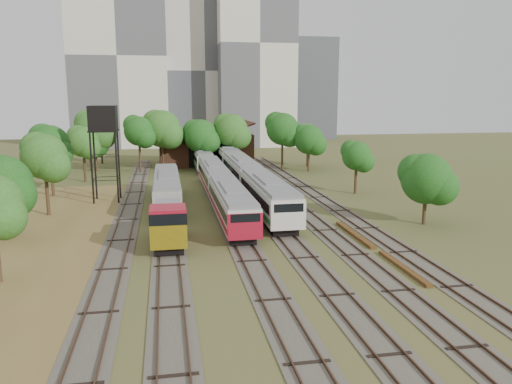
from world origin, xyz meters
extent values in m
plane|color=#475123|center=(0.00, 0.00, 0.00)|extent=(240.00, 240.00, 0.00)
cube|color=brown|center=(-18.00, 8.00, 0.02)|extent=(14.00, 60.00, 0.04)
cube|color=#4C473D|center=(-12.00, 25.00, 0.03)|extent=(2.60, 80.00, 0.06)
cube|color=#472D1E|center=(-12.72, 25.00, 0.12)|extent=(0.08, 80.00, 0.14)
cube|color=#472D1E|center=(-11.28, 25.00, 0.12)|extent=(0.08, 80.00, 0.14)
cube|color=#4C473D|center=(-8.00, 25.00, 0.03)|extent=(2.60, 80.00, 0.06)
cube|color=#472D1E|center=(-8.72, 25.00, 0.12)|extent=(0.08, 80.00, 0.14)
cube|color=#472D1E|center=(-7.28, 25.00, 0.12)|extent=(0.08, 80.00, 0.14)
cube|color=#4C473D|center=(-2.00, 25.00, 0.03)|extent=(2.60, 80.00, 0.06)
cube|color=#472D1E|center=(-2.72, 25.00, 0.12)|extent=(0.08, 80.00, 0.14)
cube|color=#472D1E|center=(-1.28, 25.00, 0.12)|extent=(0.08, 80.00, 0.14)
cube|color=#4C473D|center=(2.00, 25.00, 0.03)|extent=(2.60, 80.00, 0.06)
cube|color=#472D1E|center=(1.28, 25.00, 0.12)|extent=(0.08, 80.00, 0.14)
cube|color=#472D1E|center=(2.72, 25.00, 0.12)|extent=(0.08, 80.00, 0.14)
cube|color=#4C473D|center=(6.00, 25.00, 0.03)|extent=(2.60, 80.00, 0.06)
cube|color=#472D1E|center=(5.28, 25.00, 0.12)|extent=(0.08, 80.00, 0.14)
cube|color=#472D1E|center=(6.72, 25.00, 0.12)|extent=(0.08, 80.00, 0.14)
cube|color=#4C473D|center=(10.00, 25.00, 0.03)|extent=(2.60, 80.00, 0.06)
cube|color=#472D1E|center=(9.28, 25.00, 0.12)|extent=(0.08, 80.00, 0.14)
cube|color=#472D1E|center=(10.72, 25.00, 0.12)|extent=(0.08, 80.00, 0.14)
cube|color=black|center=(-2.00, 14.81, 0.38)|extent=(2.11, 15.64, 0.77)
cube|color=beige|center=(-2.00, 14.81, 1.96)|extent=(2.78, 17.00, 2.40)
cube|color=black|center=(-2.00, 14.81, 2.25)|extent=(2.84, 15.64, 0.81)
cube|color=slate|center=(-2.00, 14.81, 3.34)|extent=(2.56, 16.66, 0.35)
cube|color=maroon|center=(-2.00, 14.81, 1.29)|extent=(2.84, 16.66, 0.43)
cube|color=maroon|center=(-2.00, 6.36, 1.84)|extent=(2.82, 0.25, 2.16)
cube|color=black|center=(-2.00, 32.31, 0.38)|extent=(2.11, 15.64, 0.77)
cube|color=beige|center=(-2.00, 32.31, 1.96)|extent=(2.78, 17.00, 2.40)
cube|color=black|center=(-2.00, 32.31, 2.25)|extent=(2.84, 15.64, 0.81)
cube|color=slate|center=(-2.00, 32.31, 3.34)|extent=(2.56, 16.66, 0.35)
cube|color=maroon|center=(-2.00, 32.31, 1.29)|extent=(2.84, 16.66, 0.43)
cube|color=black|center=(2.00, 16.78, 0.42)|extent=(2.28, 15.64, 0.83)
cube|color=beige|center=(2.00, 16.78, 2.13)|extent=(3.01, 17.00, 2.59)
cube|color=black|center=(2.00, 16.78, 2.44)|extent=(3.07, 15.64, 0.88)
cube|color=slate|center=(2.00, 16.78, 3.61)|extent=(2.77, 16.66, 0.37)
cube|color=#1C7136|center=(2.00, 16.78, 1.40)|extent=(3.07, 16.66, 0.47)
cube|color=beige|center=(2.00, 8.33, 2.00)|extent=(3.05, 0.25, 2.34)
cube|color=black|center=(2.00, 34.28, 0.42)|extent=(2.28, 15.64, 0.83)
cube|color=beige|center=(2.00, 34.28, 2.13)|extent=(3.01, 17.00, 2.59)
cube|color=black|center=(2.00, 34.28, 2.44)|extent=(3.07, 15.64, 0.88)
cube|color=slate|center=(2.00, 34.28, 3.61)|extent=(2.77, 16.66, 0.37)
cube|color=#1C7136|center=(2.00, 34.28, 1.40)|extent=(3.07, 16.66, 0.47)
cube|color=black|center=(2.00, 51.78, 0.42)|extent=(2.28, 15.64, 0.83)
cube|color=beige|center=(2.00, 51.78, 2.13)|extent=(3.01, 17.00, 2.59)
cube|color=black|center=(2.00, 51.78, 2.44)|extent=(3.07, 15.64, 0.88)
cube|color=slate|center=(2.00, 51.78, 3.61)|extent=(2.77, 16.66, 0.37)
cube|color=#1C7136|center=(2.00, 51.78, 1.40)|extent=(3.07, 16.66, 0.47)
cube|color=black|center=(-2.00, 51.85, 0.36)|extent=(2.00, 14.72, 0.73)
cube|color=beige|center=(-2.00, 51.85, 1.86)|extent=(2.63, 16.00, 2.27)
cube|color=black|center=(-2.00, 51.85, 2.13)|extent=(2.69, 14.72, 0.77)
cube|color=slate|center=(-2.00, 51.85, 3.16)|extent=(2.42, 15.68, 0.33)
cube|color=#1C7136|center=(-2.00, 51.85, 1.22)|extent=(2.69, 15.68, 0.41)
cube|color=beige|center=(-2.00, 43.90, 1.75)|extent=(2.67, 0.25, 2.04)
cube|color=black|center=(-8.00, 8.97, 0.46)|extent=(2.24, 7.20, 0.92)
cube|color=maroon|center=(-8.00, 9.77, 1.68)|extent=(2.55, 4.40, 1.53)
cube|color=maroon|center=(-8.00, 6.37, 2.30)|extent=(2.76, 2.65, 2.76)
cube|color=black|center=(-8.00, 6.37, 2.96)|extent=(2.81, 2.70, 0.92)
cube|color=gold|center=(-8.00, 5.02, 1.63)|extent=(2.76, 0.20, 1.84)
cube|color=gold|center=(-8.00, 12.92, 1.63)|extent=(2.76, 0.20, 1.84)
cube|color=slate|center=(-8.00, 8.97, 3.37)|extent=(2.04, 3.60, 0.20)
cube|color=black|center=(-8.00, 24.14, 0.38)|extent=(2.11, 16.56, 0.77)
cube|color=gray|center=(-8.00, 24.14, 1.97)|extent=(2.78, 18.00, 2.40)
cube|color=black|center=(-8.00, 24.14, 2.25)|extent=(2.84, 16.56, 0.82)
cube|color=slate|center=(-8.00, 24.14, 3.34)|extent=(2.56, 17.64, 0.35)
cylinder|color=black|center=(-16.18, 26.17, 4.02)|extent=(0.20, 0.20, 8.05)
cylinder|color=black|center=(-13.46, 26.17, 4.02)|extent=(0.20, 0.20, 8.05)
cylinder|color=black|center=(-16.18, 28.89, 4.02)|extent=(0.20, 0.20, 8.05)
cylinder|color=black|center=(-13.46, 28.89, 4.02)|extent=(0.20, 0.20, 8.05)
cube|color=black|center=(-14.82, 27.53, 8.15)|extent=(3.17, 3.17, 0.20)
cube|color=black|center=(-14.82, 27.53, 9.60)|extent=(3.02, 3.02, 2.72)
cube|color=brown|center=(8.00, 8.37, 0.14)|extent=(0.54, 8.14, 0.27)
cube|color=brown|center=(8.20, -0.33, 0.12)|extent=(0.46, 7.28, 0.24)
cube|color=#351E13|center=(-1.00, 58.00, 2.75)|extent=(16.00, 11.00, 5.50)
cube|color=#351E13|center=(-5.00, 58.00, 6.10)|extent=(8.45, 11.55, 2.96)
cube|color=#351E13|center=(3.00, 58.00, 6.10)|extent=(8.45, 11.55, 2.96)
cube|color=black|center=(-1.00, 52.55, 2.20)|extent=(6.40, 0.15, 4.12)
cylinder|color=#382616|center=(-21.55, 12.40, 1.84)|extent=(0.36, 0.36, 3.68)
sphere|color=#155015|center=(-21.55, 12.40, 4.69)|extent=(5.15, 5.15, 5.15)
cylinder|color=#382616|center=(-19.98, 21.28, 2.38)|extent=(0.36, 0.36, 4.75)
sphere|color=#155015|center=(-19.98, 21.28, 6.05)|extent=(4.56, 4.56, 4.56)
cylinder|color=#382616|center=(-21.60, 31.56, 2.44)|extent=(0.36, 0.36, 4.89)
sphere|color=#155015|center=(-21.60, 31.56, 6.22)|extent=(4.84, 4.84, 4.84)
cylinder|color=#382616|center=(-19.39, 42.06, 2.23)|extent=(0.36, 0.36, 4.45)
sphere|color=#155015|center=(-19.39, 42.06, 5.67)|extent=(4.34, 4.34, 4.34)
cylinder|color=#382616|center=(-20.09, 53.09, 1.97)|extent=(0.36, 0.36, 3.95)
sphere|color=#155015|center=(-20.09, 53.09, 5.02)|extent=(5.51, 5.51, 5.51)
cylinder|color=#382616|center=(-19.33, 61.68, 2.32)|extent=(0.36, 0.36, 4.64)
sphere|color=#155015|center=(-19.33, 61.68, 5.91)|extent=(4.62, 4.62, 4.62)
cylinder|color=#382616|center=(-19.21, 52.94, 2.67)|extent=(0.36, 0.36, 5.33)
sphere|color=#155015|center=(-19.21, 52.94, 6.78)|extent=(6.13, 6.13, 6.13)
cylinder|color=#382616|center=(-12.02, 49.50, 2.59)|extent=(0.36, 0.36, 5.18)
sphere|color=#155015|center=(-12.02, 49.50, 6.59)|extent=(4.64, 4.64, 4.64)
cylinder|color=#382616|center=(-8.42, 51.71, 2.66)|extent=(0.36, 0.36, 5.31)
sphere|color=#155015|center=(-8.42, 51.71, 6.76)|extent=(6.07, 6.07, 6.07)
cylinder|color=#382616|center=(-2.24, 50.65, 2.19)|extent=(0.36, 0.36, 4.38)
sphere|color=#155015|center=(-2.24, 50.65, 5.58)|extent=(5.48, 5.48, 5.48)
cylinder|color=#382616|center=(2.84, 50.64, 2.52)|extent=(0.36, 0.36, 5.03)
sphere|color=#155015|center=(2.84, 50.64, 6.41)|extent=(5.52, 5.52, 5.52)
cylinder|color=#382616|center=(10.96, 48.49, 2.64)|extent=(0.36, 0.36, 5.28)
sphere|color=#155015|center=(10.96, 48.49, 6.73)|extent=(5.28, 5.28, 5.28)
cylinder|color=#382616|center=(16.19, 51.55, 2.02)|extent=(0.36, 0.36, 4.04)
sphere|color=#155015|center=(16.19, 51.55, 5.14)|extent=(4.44, 4.44, 4.44)
cylinder|color=#382616|center=(15.98, 11.08, 1.72)|extent=(0.36, 0.36, 3.44)
sphere|color=#155015|center=(15.98, 11.08, 4.38)|extent=(4.77, 4.77, 4.77)
cylinder|color=#382616|center=(15.25, 26.73, 1.86)|extent=(0.36, 0.36, 3.73)
sphere|color=#155015|center=(15.25, 26.73, 4.74)|extent=(3.61, 3.61, 3.61)
cylinder|color=#382616|center=(14.76, 45.96, 2.02)|extent=(0.36, 0.36, 4.04)
sphere|color=#155015|center=(14.76, 45.96, 5.14)|extent=(4.74, 4.74, 4.74)
cube|color=beige|center=(-18.00, 95.00, 21.00)|extent=(22.00, 16.00, 42.00)
cube|color=beige|center=(2.00, 100.00, 18.00)|extent=(20.00, 18.00, 36.00)
cube|color=beige|center=(14.00, 92.00, 24.00)|extent=(18.00, 16.00, 48.00)
cube|color=#474B4F|center=(34.00, 110.00, 14.00)|extent=(12.00, 12.00, 28.00)
camera|label=1|loc=(-8.03, -31.39, 11.98)|focal=35.00mm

